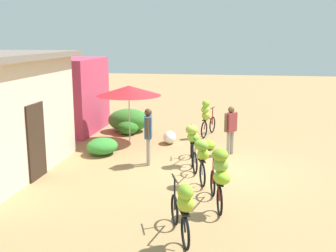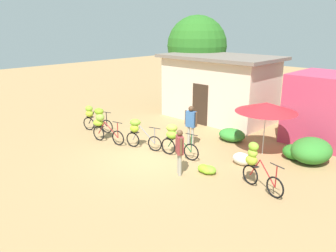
% 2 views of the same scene
% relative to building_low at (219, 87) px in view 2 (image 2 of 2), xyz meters
% --- Properties ---
extents(ground_plane, '(60.00, 60.00, 0.00)m').
position_rel_building_low_xyz_m(ground_plane, '(1.50, -6.06, -1.65)').
color(ground_plane, '#A27E50').
extents(building_low, '(5.81, 3.50, 3.26)m').
position_rel_building_low_xyz_m(building_low, '(0.00, 0.00, 0.00)').
color(building_low, beige).
rests_on(building_low, ground).
extents(shop_pink, '(3.20, 2.80, 2.86)m').
position_rel_building_low_xyz_m(shop_pink, '(5.57, 0.12, -0.22)').
color(shop_pink, '#BE3959').
rests_on(shop_pink, ground).
extents(tree_behind_building, '(3.44, 3.44, 5.27)m').
position_rel_building_low_xyz_m(tree_behind_building, '(-2.67, 1.43, 1.89)').
color(tree_behind_building, brown).
rests_on(tree_behind_building, ground).
extents(hedge_bush_front_left, '(1.16, 0.97, 0.51)m').
position_rel_building_low_xyz_m(hedge_bush_front_left, '(2.51, -2.47, -1.39)').
color(hedge_bush_front_left, '#348731').
rests_on(hedge_bush_front_left, ground).
extents(hedge_bush_front_right, '(0.91, 0.83, 0.54)m').
position_rel_building_low_xyz_m(hedge_bush_front_right, '(5.31, -2.57, -1.38)').
color(hedge_bush_front_right, '#2B7A24').
rests_on(hedge_bush_front_right, ground).
extents(hedge_bush_mid, '(1.36, 1.63, 0.89)m').
position_rel_building_low_xyz_m(hedge_bush_mid, '(5.85, -2.47, -1.20)').
color(hedge_bush_mid, '#327E2B').
rests_on(hedge_bush_mid, ground).
extents(market_umbrella, '(2.27, 2.27, 2.01)m').
position_rel_building_low_xyz_m(market_umbrella, '(4.21, -2.93, 0.19)').
color(market_umbrella, beige).
rests_on(market_umbrella, ground).
extents(bicycle_leftmost, '(1.55, 0.67, 1.18)m').
position_rel_building_low_xyz_m(bicycle_leftmost, '(-2.88, -5.77, -0.97)').
color(bicycle_leftmost, black).
rests_on(bicycle_leftmost, ground).
extents(bicycle_near_pile, '(1.68, 0.57, 1.43)m').
position_rel_building_low_xyz_m(bicycle_near_pile, '(-1.37, -6.35, -0.79)').
color(bicycle_near_pile, black).
rests_on(bicycle_near_pile, ground).
extents(bicycle_center_loaded, '(1.58, 0.60, 1.18)m').
position_rel_building_low_xyz_m(bicycle_center_loaded, '(0.31, -5.81, -0.92)').
color(bicycle_center_loaded, black).
rests_on(bicycle_center_loaded, ground).
extents(bicycle_by_shop, '(1.65, 0.52, 1.21)m').
position_rel_building_low_xyz_m(bicycle_by_shop, '(1.92, -5.42, -0.91)').
color(bicycle_by_shop, black).
rests_on(bicycle_by_shop, ground).
extents(bicycle_rightmost, '(1.57, 0.53, 1.41)m').
position_rel_building_low_xyz_m(bicycle_rightmost, '(5.38, -5.58, -0.85)').
color(bicycle_rightmost, black).
rests_on(bicycle_rightmost, ground).
extents(banana_pile_on_ground, '(0.71, 0.61, 0.28)m').
position_rel_building_low_xyz_m(banana_pile_on_ground, '(3.75, -5.78, -1.52)').
color(banana_pile_on_ground, '#81C524').
rests_on(banana_pile_on_ground, ground).
extents(produce_sack, '(0.73, 0.49, 0.44)m').
position_rel_building_low_xyz_m(produce_sack, '(4.20, -4.38, -1.43)').
color(produce_sack, silver).
rests_on(produce_sack, ground).
extents(person_vendor, '(0.48, 0.40, 1.55)m').
position_rel_building_low_xyz_m(person_vendor, '(3.14, -6.50, -0.71)').
color(person_vendor, gray).
rests_on(person_vendor, ground).
extents(person_bystander, '(0.58, 0.25, 1.67)m').
position_rel_building_low_xyz_m(person_bystander, '(1.65, -4.16, -0.63)').
color(person_bystander, gray).
rests_on(person_bystander, ground).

